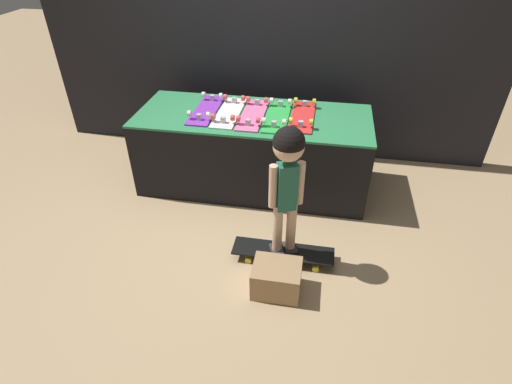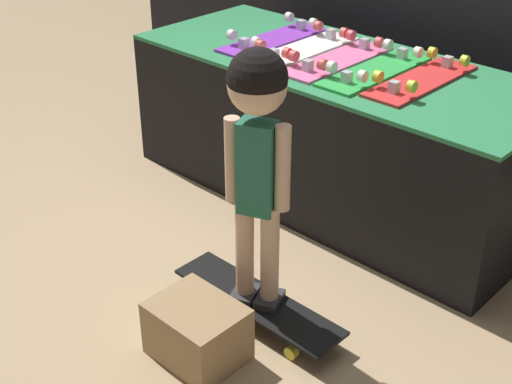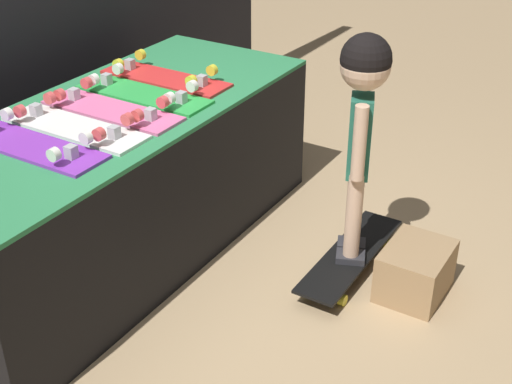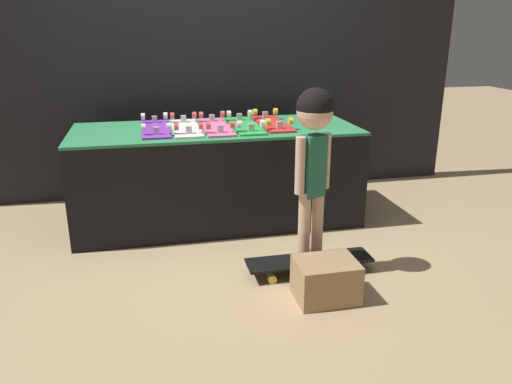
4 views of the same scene
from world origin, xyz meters
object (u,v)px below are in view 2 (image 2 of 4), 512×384
skateboard_white_on_rack (303,48)px  skateboard_red_on_rack (421,79)px  skateboard_pink_on_rack (337,59)px  skateboard_green_on_rack (375,69)px  skateboard_on_floor (257,302)px  storage_box (197,331)px  child (257,134)px  skateboard_purple_on_rack (273,38)px

skateboard_white_on_rack → skateboard_red_on_rack: same height
skateboard_pink_on_rack → skateboard_green_on_rack: (0.22, 0.00, 0.00)m
skateboard_white_on_rack → skateboard_pink_on_rack: 0.22m
skateboard_green_on_rack → skateboard_on_floor: 1.24m
storage_box → skateboard_on_floor: bearing=88.3°
skateboard_pink_on_rack → storage_box: skateboard_pink_on_rack is taller
skateboard_pink_on_rack → skateboard_red_on_rack: same height
skateboard_pink_on_rack → skateboard_green_on_rack: bearing=0.7°
skateboard_on_floor → child: size_ratio=0.75×
skateboard_white_on_rack → skateboard_purple_on_rack: bearing=174.6°
skateboard_white_on_rack → skateboard_on_floor: bearing=-57.7°
skateboard_white_on_rack → skateboard_red_on_rack: (0.67, 0.04, 0.00)m
skateboard_on_floor → skateboard_pink_on_rack: bearing=112.7°
skateboard_green_on_rack → storage_box: (0.19, -1.33, -0.64)m
skateboard_green_on_rack → storage_box: 1.49m
skateboard_on_floor → skateboard_red_on_rack: bearing=88.8°
skateboard_purple_on_rack → skateboard_red_on_rack: (0.89, 0.01, 0.00)m
skateboard_red_on_rack → skateboard_on_floor: bearing=-91.2°
child → skateboard_white_on_rack: bearing=99.8°
skateboard_purple_on_rack → skateboard_red_on_rack: same height
skateboard_white_on_rack → child: (0.65, -1.02, 0.08)m
skateboard_red_on_rack → storage_box: size_ratio=1.98×
skateboard_pink_on_rack → skateboard_on_floor: size_ratio=0.85×
skateboard_pink_on_rack → skateboard_red_on_rack: bearing=5.8°
skateboard_on_floor → skateboard_green_on_rack: bearing=101.2°
child → skateboard_green_on_rack: bearing=78.7°
storage_box → skateboard_red_on_rack: bearing=88.7°
skateboard_white_on_rack → skateboard_red_on_rack: 0.67m
skateboard_white_on_rack → storage_box: skateboard_white_on_rack is taller
skateboard_white_on_rack → storage_box: 1.62m
skateboard_on_floor → storage_box: storage_box is taller
skateboard_red_on_rack → skateboard_white_on_rack: bearing=-176.9°
skateboard_purple_on_rack → skateboard_green_on_rack: (0.67, -0.03, 0.00)m
skateboard_purple_on_rack → storage_box: size_ratio=1.98×
skateboard_on_floor → storage_box: 0.32m
child → storage_box: bearing=-114.2°
skateboard_white_on_rack → child: size_ratio=0.64×
skateboard_purple_on_rack → skateboard_red_on_rack: bearing=1.0°
skateboard_green_on_rack → skateboard_red_on_rack: size_ratio=1.00×
skateboard_purple_on_rack → skateboard_white_on_rack: same height
skateboard_green_on_rack → skateboard_red_on_rack: same height
skateboard_purple_on_rack → skateboard_red_on_rack: size_ratio=1.00×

